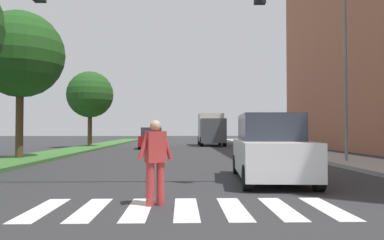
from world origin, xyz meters
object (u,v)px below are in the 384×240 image
street_lamp_right (343,61)px  sedan_midblock (152,139)px  tree_distant (90,95)px  truck_box_delivery (211,129)px  suv_crossing (270,149)px  tree_far (20,55)px  pedestrian_performer (155,158)px  traffic_light_gantry (41,13)px

street_lamp_right → sedan_midblock: bearing=123.5°
tree_distant → truck_box_delivery: bearing=23.2°
tree_distant → suv_crossing: size_ratio=1.34×
suv_crossing → sedan_midblock: size_ratio=1.07×
street_lamp_right → sedan_midblock: 17.84m
tree_far → sedan_midblock: bearing=65.8°
tree_distant → street_lamp_right: (14.94, -15.73, 0.10)m
pedestrian_performer → sedan_midblock: 23.74m
traffic_light_gantry → tree_distant: bearing=100.5°
street_lamp_right → pedestrian_performer: 12.50m
street_lamp_right → tree_distant: bearing=133.5°
tree_far → truck_box_delivery: bearing=59.0°
traffic_light_gantry → pedestrian_performer: traffic_light_gantry is taller
truck_box_delivery → traffic_light_gantry: bearing=-103.1°
tree_distant → truck_box_delivery: tree_distant is taller
suv_crossing → truck_box_delivery: (0.26, 25.77, 0.70)m
street_lamp_right → truck_box_delivery: size_ratio=1.21×
pedestrian_performer → street_lamp_right: bearing=49.7°
pedestrian_performer → truck_box_delivery: size_ratio=0.27×
suv_crossing → street_lamp_right: bearing=50.2°
tree_far → street_lamp_right: size_ratio=0.96×
sedan_midblock → street_lamp_right: bearing=-56.5°
traffic_light_gantry → sedan_midblock: traffic_light_gantry is taller
tree_far → suv_crossing: 13.77m
traffic_light_gantry → truck_box_delivery: traffic_light_gantry is taller
street_lamp_right → suv_crossing: size_ratio=1.59×
tree_far → pedestrian_performer: (7.43, -11.34, -4.28)m
street_lamp_right → suv_crossing: (-4.58, -5.49, -3.66)m
traffic_light_gantry → street_lamp_right: (10.71, 7.17, 0.19)m
pedestrian_performer → suv_crossing: (3.14, 3.63, -0.00)m
street_lamp_right → pedestrian_performer: size_ratio=4.44×
tree_distant → pedestrian_performer: 26.12m
traffic_light_gantry → street_lamp_right: size_ratio=1.36×
tree_far → traffic_light_gantry: tree_far is taller
tree_distant → pedestrian_performer: bearing=-73.8°
sedan_midblock → truck_box_delivery: 7.85m
tree_far → sedan_midblock: size_ratio=1.63×
traffic_light_gantry → suv_crossing: traffic_light_gantry is taller
tree_distant → street_lamp_right: size_ratio=0.84×
suv_crossing → tree_far: bearing=143.9°
sedan_midblock → suv_crossing: bearing=-75.9°
tree_distant → sedan_midblock: (5.33, -1.19, -3.71)m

